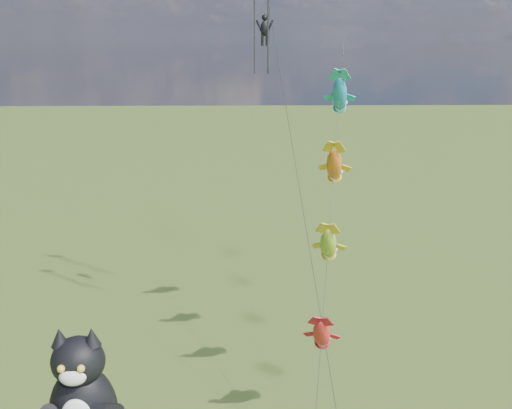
{
  "coord_description": "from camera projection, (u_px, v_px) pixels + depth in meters",
  "views": [
    {
      "loc": [
        8.96,
        -16.81,
        18.98
      ],
      "look_at": [
        9.64,
        12.43,
        10.39
      ],
      "focal_mm": 40.0,
      "sensor_mm": 36.0,
      "label": 1
    }
  ],
  "objects": [
    {
      "name": "cat_kite_rig",
      "position": [
        81.0,
        409.0,
        18.33
      ],
      "size": [
        2.53,
        4.2,
        10.28
      ],
      "rotation": [
        0.0,
        0.0,
        0.2
      ],
      "color": "#4F3C28",
      "rests_on": "ground"
    },
    {
      "name": "fish_windsock_rig",
      "position": [
        331.0,
        204.0,
        29.92
      ],
      "size": [
        3.63,
        15.62,
        18.84
      ],
      "rotation": [
        0.0,
        0.0,
        0.11
      ],
      "color": "#4F3C28",
      "rests_on": "ground"
    },
    {
      "name": "parafoil_rig",
      "position": [
        266.0,
        20.0,
        32.16
      ],
      "size": [
        4.16,
        17.18,
        24.59
      ],
      "rotation": [
        0.0,
        0.0,
        0.28
      ],
      "color": "#4F3C28",
      "rests_on": "ground"
    }
  ]
}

